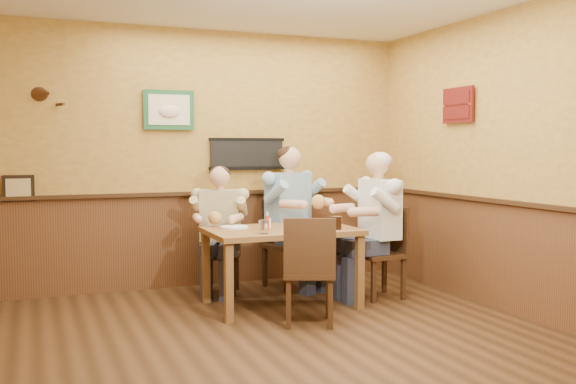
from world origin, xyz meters
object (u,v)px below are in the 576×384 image
Objects in this scene: water_glass_left at (263,227)px; pepper_shaker at (264,224)px; cola_tumbler at (337,223)px; water_glass_mid at (312,225)px; chair_back_left at (220,253)px; chair_near_side at (309,270)px; hot_sauce_bottle at (267,222)px; chair_back_right at (288,243)px; salt_shaker at (269,223)px; chair_right_end at (379,252)px; diner_white_elder at (380,233)px; dining_table at (281,238)px; diner_blue_polo at (288,224)px; diner_tan_shirt at (220,236)px.

water_glass_left reaches higher than pepper_shaker.
water_glass_mid is at bearing -166.72° from cola_tumbler.
chair_near_side reaches higher than chair_back_left.
hot_sauce_bottle is (-0.63, 0.17, 0.02)m from cola_tumbler.
chair_back_right is at bearing -82.55° from chair_near_side.
water_glass_mid is (-0.20, -1.09, 0.33)m from chair_back_right.
water_glass_left is 1.34× the size of salt_shaker.
chair_right_end is 0.70× the size of diner_white_elder.
salt_shaker is at bearing -60.43° from chair_near_side.
dining_table is at bearing 29.40° from hot_sauce_bottle.
cola_tumbler reaches higher than chair_back_left.
water_glass_left is (0.11, -1.03, 0.39)m from chair_back_left.
diner_white_elder is (0.67, -0.81, 0.18)m from chair_back_right.
hot_sauce_bottle is (-1.22, -0.04, 0.17)m from diner_white_elder.
hot_sauce_bottle is (-0.35, 0.24, 0.02)m from water_glass_mid.
water_glass_left is 0.22m from hot_sauce_bottle.
pepper_shaker reaches higher than chair_back_left.
chair_near_side is at bearing -125.03° from diner_blue_polo.
chair_near_side is (0.38, -1.41, 0.05)m from chair_back_left.
chair_back_left is 1.11m from water_glass_left.
chair_right_end is 1.19m from salt_shaker.
diner_tan_shirt reaches higher than chair_right_end.
water_glass_mid is 0.29m from cola_tumbler.
chair_near_side is at bearing -73.07° from hot_sauce_bottle.
diner_white_elder reaches higher than chair_back_left.
diner_blue_polo is at bearing 63.58° from dining_table.
chair_back_right is 0.89m from salt_shaker.
salt_shaker is (-0.10, 0.07, 0.14)m from dining_table.
diner_blue_polo is 11.15× the size of cola_tumbler.
hot_sauce_bottle is at bearing -90.27° from diner_white_elder.
diner_blue_polo is at bearing 94.35° from cola_tumbler.
water_glass_mid is (0.56, -1.08, 0.21)m from diner_tan_shirt.
chair_near_side is at bearing -61.88° from diner_white_elder.
chair_back_right is 6.11× the size of hot_sauce_bottle.
dining_table is 1.51× the size of chair_right_end.
salt_shaker reaches higher than dining_table.
chair_back_right is 7.80× the size of cola_tumbler.
chair_back_right reaches higher than salt_shaker.
dining_table is 0.55m from cola_tumbler.
water_glass_mid reaches higher than dining_table.
diner_tan_shirt reaches higher than hot_sauce_bottle.
water_glass_mid is at bearing -62.93° from dining_table.
diner_blue_polo is at bearing 57.70° from water_glass_left.
diner_blue_polo reaches higher than cola_tumbler.
diner_white_elder is 0.64m from cola_tumbler.
water_glass_mid is at bearing -56.15° from salt_shaker.
water_glass_mid is at bearing -38.95° from diner_tan_shirt.
chair_back_right is 10.55× the size of pepper_shaker.
salt_shaker reaches higher than pepper_shaker.
chair_near_side reaches higher than water_glass_left.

